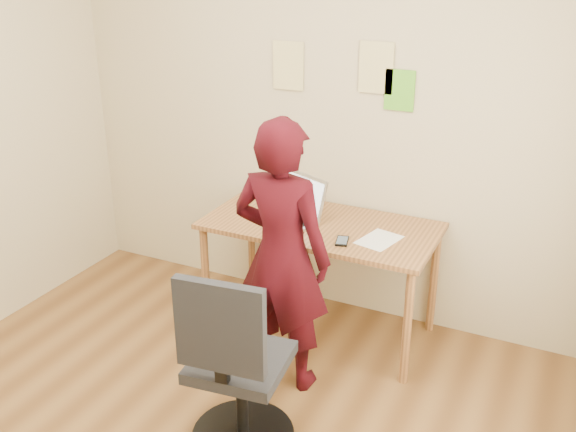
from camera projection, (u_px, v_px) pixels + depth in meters
The scene contains 10 objects.
room at pixel (147, 200), 2.56m from camera, with size 3.58×3.58×2.78m.
desk at pixel (320, 237), 3.91m from camera, with size 1.40×0.70×0.74m.
laptop at pixel (290, 212), 3.91m from camera, with size 0.47×0.45×0.27m.
paper_sheet at pixel (379, 240), 3.66m from camera, with size 0.19×0.26×0.00m, color white.
phone at pixel (342, 241), 3.63m from camera, with size 0.10×0.14×0.01m.
wall_note_left at pixel (288, 66), 3.99m from camera, with size 0.21×0.00×0.30m, color #DDCC84.
wall_note_mid at pixel (376, 68), 3.75m from camera, with size 0.21×0.00×0.30m, color #DDCC84.
wall_note_right at pixel (399, 90), 3.74m from camera, with size 0.18×0.00×0.24m, color #5EBC2A.
office_chair at pixel (236, 375), 3.02m from camera, with size 0.51×0.51×0.99m.
person at pixel (282, 257), 3.41m from camera, with size 0.56×0.37×1.53m, color black.
Camera 1 is at (1.55, -1.91, 2.28)m, focal length 40.00 mm.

